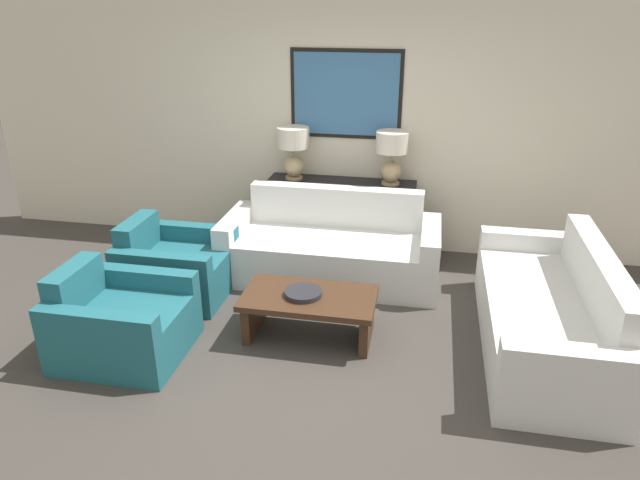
# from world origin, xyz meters

# --- Properties ---
(ground_plane) EXTENTS (20.00, 20.00, 0.00)m
(ground_plane) POSITION_xyz_m (0.00, 0.00, 0.00)
(ground_plane) COLOR #3D3833
(back_wall) EXTENTS (8.42, 0.12, 2.65)m
(back_wall) POSITION_xyz_m (0.00, 2.42, 1.33)
(back_wall) COLOR beige
(back_wall) RESTS_ON ground_plane
(console_table) EXTENTS (1.59, 0.37, 0.82)m
(console_table) POSITION_xyz_m (0.00, 2.15, 0.41)
(console_table) COLOR black
(console_table) RESTS_ON ground_plane
(table_lamp_left) EXTENTS (0.34, 0.34, 0.56)m
(table_lamp_left) POSITION_xyz_m (-0.52, 2.15, 1.17)
(table_lamp_left) COLOR tan
(table_lamp_left) RESTS_ON console_table
(table_lamp_right) EXTENTS (0.34, 0.34, 0.56)m
(table_lamp_right) POSITION_xyz_m (0.52, 2.15, 1.17)
(table_lamp_right) COLOR tan
(table_lamp_right) RESTS_ON console_table
(couch_by_back_wall) EXTENTS (2.14, 0.89, 0.85)m
(couch_by_back_wall) POSITION_xyz_m (0.00, 1.51, 0.29)
(couch_by_back_wall) COLOR silver
(couch_by_back_wall) RESTS_ON ground_plane
(couch_by_side) EXTENTS (0.89, 2.14, 0.85)m
(couch_by_side) POSITION_xyz_m (1.94, 0.58, 0.29)
(couch_by_side) COLOR silver
(couch_by_side) RESTS_ON ground_plane
(coffee_table) EXTENTS (1.10, 0.60, 0.39)m
(coffee_table) POSITION_xyz_m (0.02, 0.36, 0.29)
(coffee_table) COLOR #3D2616
(coffee_table) RESTS_ON ground_plane
(decorative_bowl) EXTENTS (0.31, 0.31, 0.04)m
(decorative_bowl) POSITION_xyz_m (-0.02, 0.35, 0.41)
(decorative_bowl) COLOR #232328
(decorative_bowl) RESTS_ON coffee_table
(armchair_near_back_wall) EXTENTS (0.94, 0.86, 0.73)m
(armchair_near_back_wall) POSITION_xyz_m (-1.39, 0.87, 0.26)
(armchair_near_back_wall) COLOR #1E5B66
(armchair_near_back_wall) RESTS_ON ground_plane
(armchair_near_camera) EXTENTS (0.94, 0.86, 0.73)m
(armchair_near_camera) POSITION_xyz_m (-1.39, -0.15, 0.26)
(armchair_near_camera) COLOR #1E5B66
(armchair_near_camera) RESTS_ON ground_plane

